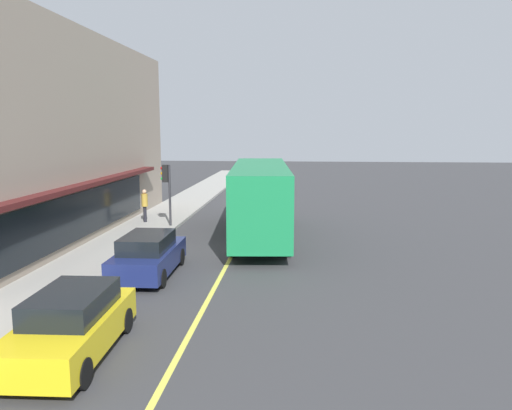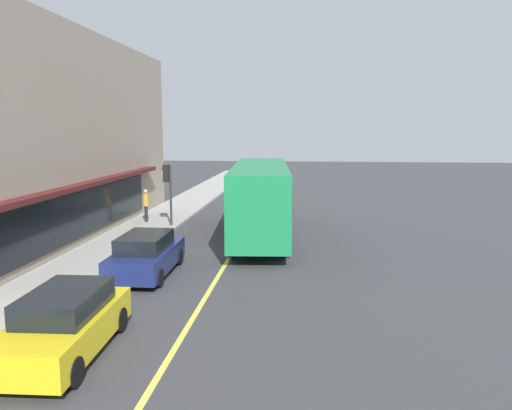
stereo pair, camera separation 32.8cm
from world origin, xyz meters
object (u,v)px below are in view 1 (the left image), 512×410
(bus, at_px, (260,197))
(car_yellow, at_px, (71,325))
(car_navy, at_px, (148,255))
(pedestrian_by_curb, at_px, (145,202))
(traffic_light, at_px, (167,180))

(bus, height_order, car_yellow, bus)
(bus, bearing_deg, car_navy, 152.21)
(pedestrian_by_curb, bearing_deg, bus, -113.16)
(car_navy, relative_size, pedestrian_by_curb, 2.41)
(traffic_light, bearing_deg, car_yellow, -173.53)
(bus, height_order, traffic_light, bus)
(pedestrian_by_curb, bearing_deg, car_navy, -162.10)
(traffic_light, distance_m, pedestrian_by_curb, 2.15)
(traffic_light, distance_m, car_yellow, 15.24)
(car_navy, distance_m, car_yellow, 6.48)
(bus, distance_m, traffic_light, 5.44)
(car_yellow, height_order, pedestrian_by_curb, pedestrian_by_curb)
(car_navy, bearing_deg, bus, -27.79)
(traffic_light, xyz_separation_m, car_navy, (-8.56, -1.56, -1.79))
(car_yellow, xyz_separation_m, pedestrian_by_curb, (15.90, 3.19, 0.49))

